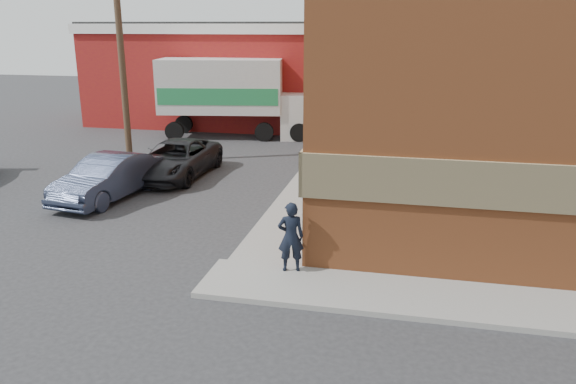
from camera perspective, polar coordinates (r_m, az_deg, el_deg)
The scene contains 9 objects.
ground at distance 13.40m, azimuth -4.93°, elevation -7.43°, with size 90.00×90.00×0.00m, color #28282B.
brick_building at distance 21.21m, azimuth 26.07°, elevation 12.93°, with size 14.25×18.25×9.36m.
sidewalk_west at distance 21.58m, azimuth 3.66°, elevation 2.13°, with size 1.80×18.00×0.12m, color gray.
warehouse at distance 33.22m, azimuth -4.79°, elevation 12.02°, with size 16.30×8.30×5.60m.
utility_pole at distance 23.52m, azimuth -16.66°, elevation 14.25°, with size 2.00×0.26×9.00m.
man at distance 12.51m, azimuth 0.28°, elevation -4.57°, with size 0.59×0.39×1.61m, color black.
sedan at distance 19.04m, azimuth -17.85°, elevation 1.39°, with size 1.50×4.29×1.41m, color #343D57.
suv_a at distance 21.23m, azimuth -11.32°, elevation 3.28°, with size 2.21×4.80×1.33m, color black.
box_truck at distance 28.31m, azimuth -5.27°, elevation 10.02°, with size 8.09×3.56×3.86m.
Camera 1 is at (3.73, -11.66, 5.45)m, focal length 35.00 mm.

